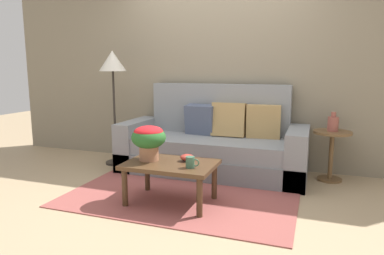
{
  "coord_description": "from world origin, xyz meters",
  "views": [
    {
      "loc": [
        1.25,
        -3.22,
        1.29
      ],
      "look_at": [
        -0.0,
        0.28,
        0.66
      ],
      "focal_mm": 32.79,
      "sensor_mm": 36.0,
      "label": 1
    }
  ],
  "objects": [
    {
      "name": "area_rug",
      "position": [
        0.0,
        0.18,
        0.01
      ],
      "size": [
        2.29,
        1.92,
        0.01
      ],
      "primitive_type": "cube",
      "color": "#994C47",
      "rests_on": "ground"
    },
    {
      "name": "table_vase",
      "position": [
        1.44,
        1.0,
        0.67
      ],
      "size": [
        0.12,
        0.12,
        0.22
      ],
      "color": "#934C42",
      "rests_on": "side_table"
    },
    {
      "name": "coffee_table",
      "position": [
        -0.03,
        -0.25,
        0.35
      ],
      "size": [
        0.85,
        0.58,
        0.4
      ],
      "color": "#442D1B",
      "rests_on": "ground"
    },
    {
      "name": "ground_plane",
      "position": [
        0.0,
        0.0,
        0.0
      ],
      "size": [
        14.0,
        14.0,
        0.0
      ],
      "primitive_type": "plane",
      "color": "tan"
    },
    {
      "name": "couch",
      "position": [
        0.07,
        0.89,
        0.33
      ],
      "size": [
        2.27,
        0.86,
        1.09
      ],
      "color": "slate",
      "rests_on": "ground"
    },
    {
      "name": "coffee_mug",
      "position": [
        0.21,
        -0.35,
        0.45
      ],
      "size": [
        0.13,
        0.08,
        0.1
      ],
      "color": "#3D664C",
      "rests_on": "coffee_table"
    },
    {
      "name": "snack_bowl",
      "position": [
        0.1,
        -0.15,
        0.44
      ],
      "size": [
        0.13,
        0.13,
        0.07
      ],
      "color": "#B2382D",
      "rests_on": "coffee_table"
    },
    {
      "name": "side_table",
      "position": [
        1.44,
        1.01,
        0.4
      ],
      "size": [
        0.42,
        0.42,
        0.58
      ],
      "color": "brown",
      "rests_on": "ground"
    },
    {
      "name": "floor_lamp",
      "position": [
        -1.29,
        0.8,
        1.27
      ],
      "size": [
        0.35,
        0.35,
        1.51
      ],
      "color": "#2D2823",
      "rests_on": "ground"
    },
    {
      "name": "potted_plant",
      "position": [
        -0.26,
        -0.24,
        0.62
      ],
      "size": [
        0.33,
        0.33,
        0.34
      ],
      "color": "#A36B4C",
      "rests_on": "coffee_table"
    },
    {
      "name": "wall_back",
      "position": [
        0.0,
        1.35,
        1.37
      ],
      "size": [
        6.4,
        0.12,
        2.75
      ],
      "primitive_type": "cube",
      "color": "gray",
      "rests_on": "ground"
    }
  ]
}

